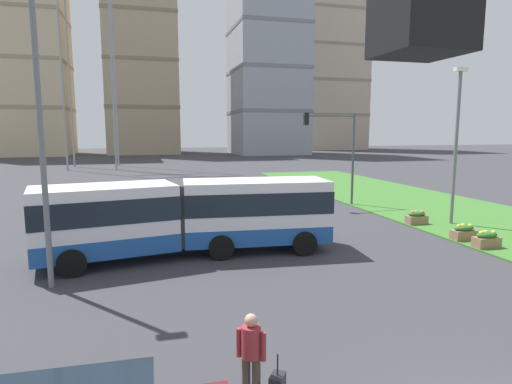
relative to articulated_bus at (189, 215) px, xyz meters
name	(u,v)px	position (x,y,z in m)	size (l,w,h in m)	color
articulated_bus	(189,215)	(0.00, 0.00, 0.00)	(12.05, 3.60, 3.00)	white
car_grey_wagon	(133,216)	(-2.32, 5.25, -0.90)	(4.45, 2.13, 1.58)	slate
pedestrian_crossing	(251,352)	(0.04, -10.01, -0.65)	(0.50, 0.37, 1.74)	#4C4238
flower_planter_3	(487,239)	(12.44, -2.39, -1.23)	(1.10, 0.56, 0.74)	#937051
flower_planter_4	(464,232)	(12.44, -1.02, -1.23)	(1.10, 0.56, 0.74)	#937051
flower_planter_5	(417,217)	(12.44, 2.50, -1.23)	(1.10, 0.56, 0.74)	#937051
traffic_light_far_right	(337,143)	(10.84, 9.17, 2.61)	(3.81, 0.28, 6.23)	#474C51
streetlight_left	(41,128)	(-4.78, -2.53, 3.48)	(0.70, 0.28, 9.38)	slate
streetlight_median	(456,140)	(14.34, 2.13, 2.94)	(0.70, 0.28, 8.30)	slate
apartment_tower_west	(13,41)	(-26.28, 82.91, 21.60)	(20.35, 16.86, 46.47)	beige
apartment_tower_westcentre	(140,43)	(-1.17, 85.47, 22.79)	(15.42, 18.06, 48.85)	tan
apartment_tower_centre	(267,52)	(25.61, 76.06, 20.61)	(15.14, 17.18, 44.49)	#9EA3AD
apartment_tower_eastcentre	(329,50)	(48.99, 95.66, 25.52)	(17.98, 15.76, 54.30)	#C6B299
transmission_pylon	(87,13)	(-8.09, 45.47, 18.75)	(9.00, 6.24, 37.86)	gray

